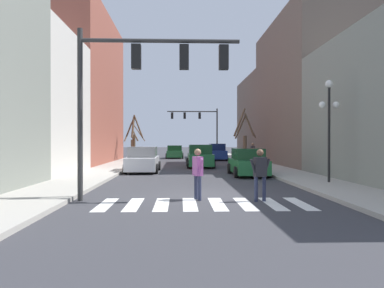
% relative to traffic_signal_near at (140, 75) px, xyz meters
% --- Properties ---
extents(ground_plane, '(240.00, 240.00, 0.00)m').
position_rel_traffic_signal_near_xyz_m(ground_plane, '(2.12, 1.17, -4.31)').
color(ground_plane, '#38383D').
extents(sidewalk_left, '(2.71, 90.00, 0.15)m').
position_rel_traffic_signal_near_xyz_m(sidewalk_left, '(-3.65, 1.17, -4.24)').
color(sidewalk_left, '#ADA89E').
rests_on(sidewalk_left, ground_plane).
extents(sidewalk_right, '(2.71, 90.00, 0.15)m').
position_rel_traffic_signal_near_xyz_m(sidewalk_right, '(7.89, 1.17, -4.24)').
color(sidewalk_right, '#ADA89E').
rests_on(sidewalk_right, ground_plane).
extents(building_row_left, '(6.00, 34.27, 13.44)m').
position_rel_traffic_signal_near_xyz_m(building_row_left, '(-8.01, 13.29, 1.63)').
color(building_row_left, gray).
rests_on(building_row_left, ground_plane).
extents(building_row_right, '(6.00, 43.27, 12.19)m').
position_rel_traffic_signal_near_xyz_m(building_row_right, '(12.24, 18.14, 0.73)').
color(building_row_right, gray).
rests_on(building_row_right, ground_plane).
extents(crosswalk_stripes, '(6.75, 2.60, 0.01)m').
position_rel_traffic_signal_near_xyz_m(crosswalk_stripes, '(2.12, -0.78, -4.31)').
color(crosswalk_stripes, white).
rests_on(crosswalk_stripes, ground_plane).
extents(traffic_signal_near, '(5.54, 0.28, 5.87)m').
position_rel_traffic_signal_near_xyz_m(traffic_signal_near, '(0.00, 0.00, 0.00)').
color(traffic_signal_near, '#2D2D2D').
rests_on(traffic_signal_near, ground_plane).
extents(traffic_signal_far, '(6.69, 0.28, 6.39)m').
position_rel_traffic_signal_near_xyz_m(traffic_signal_far, '(3.84, 36.49, 0.43)').
color(traffic_signal_far, '#2D2D2D').
rests_on(traffic_signal_far, ground_plane).
extents(street_lamp_right_corner, '(0.95, 0.36, 4.72)m').
position_rel_traffic_signal_near_xyz_m(street_lamp_right_corner, '(8.23, 4.19, -0.84)').
color(street_lamp_right_corner, black).
rests_on(street_lamp_right_corner, sidewalk_right).
extents(car_parked_right_far, '(1.99, 4.74, 1.79)m').
position_rel_traffic_signal_near_xyz_m(car_parked_right_far, '(5.41, 27.86, -3.48)').
color(car_parked_right_far, navy).
rests_on(car_parked_right_far, ground_plane).
extents(car_parked_right_mid, '(2.16, 4.77, 1.68)m').
position_rel_traffic_signal_near_xyz_m(car_parked_right_mid, '(-1.10, 12.03, -3.53)').
color(car_parked_right_mid, silver).
rests_on(car_parked_right_mid, ground_plane).
extents(car_parked_left_mid, '(2.03, 4.54, 1.61)m').
position_rel_traffic_signal_near_xyz_m(car_parked_left_mid, '(5.40, 9.27, -3.56)').
color(car_parked_left_mid, '#236B38').
rests_on(car_parked_left_mid, ground_plane).
extents(car_at_intersection, '(2.12, 4.59, 1.78)m').
position_rel_traffic_signal_near_xyz_m(car_at_intersection, '(2.94, 16.54, -3.49)').
color(car_at_intersection, '#236B38').
rests_on(car_at_intersection, ground_plane).
extents(car_driving_toward_lane, '(2.09, 4.41, 1.56)m').
position_rel_traffic_signal_near_xyz_m(car_driving_toward_lane, '(0.73, 32.37, -3.58)').
color(car_driving_toward_lane, '#236B38').
rests_on(car_driving_toward_lane, ground_plane).
extents(pedestrian_waiting_at_curb, '(0.30, 0.76, 1.76)m').
position_rel_traffic_signal_near_xyz_m(pedestrian_waiting_at_curb, '(7.38, 17.88, -3.12)').
color(pedestrian_waiting_at_curb, black).
rests_on(pedestrian_waiting_at_curb, sidewalk_right).
extents(pedestrian_on_left_sidewalk, '(0.76, 0.33, 1.77)m').
position_rel_traffic_signal_near_xyz_m(pedestrian_on_left_sidewalk, '(4.06, -0.31, -3.27)').
color(pedestrian_on_left_sidewalk, '#282D47').
rests_on(pedestrian_on_left_sidewalk, ground_plane).
extents(pedestrian_crossing_street, '(0.37, 0.74, 1.78)m').
position_rel_traffic_signal_near_xyz_m(pedestrian_crossing_street, '(1.97, 0.11, -3.26)').
color(pedestrian_crossing_street, '#282D47').
rests_on(pedestrian_crossing_street, ground_plane).
extents(street_tree_right_near, '(2.27, 1.01, 4.99)m').
position_rel_traffic_signal_near_xyz_m(street_tree_right_near, '(7.37, 21.82, -1.88)').
color(street_tree_right_near, brown).
rests_on(street_tree_right_near, sidewalk_right).
extents(street_tree_right_mid, '(1.92, 2.31, 4.62)m').
position_rel_traffic_signal_near_xyz_m(street_tree_right_mid, '(-3.29, 25.14, -1.89)').
color(street_tree_right_mid, '#473828').
rests_on(street_tree_right_mid, sidewalk_left).
extents(street_tree_left_mid, '(2.27, 2.37, 4.12)m').
position_rel_traffic_signal_near_xyz_m(street_tree_left_mid, '(-4.12, 30.48, -2.27)').
color(street_tree_left_mid, brown).
rests_on(street_tree_left_mid, sidewalk_left).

